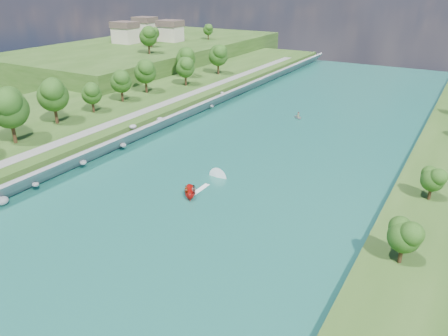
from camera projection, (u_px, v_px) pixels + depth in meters
The scene contains 11 objects.
ground at pixel (185, 207), 68.80m from camera, with size 260.00×260.00×0.00m, color #2D5119.
river_water at pixel (244, 164), 84.62m from camera, with size 55.00×240.00×0.10m, color #17594D.
berm_west at pixel (64, 118), 107.03m from camera, with size 45.00×240.00×3.50m, color #2D5119.
ridge_west at pixel (152, 54), 180.33m from camera, with size 60.00×120.00×9.00m, color #2D5119.
riprap_bank at pixel (136, 135), 94.87m from camera, with size 4.04×236.00×4.51m.
riverside_path at pixel (117, 121), 98.23m from camera, with size 3.00×200.00×0.10m, color gray.
ridge_houses at pixel (147, 30), 183.62m from camera, with size 29.50×29.50×8.40m.
trees_west at pixel (2, 113), 83.63m from camera, with size 17.17×147.80×13.67m.
trees_ridge at pixel (163, 34), 166.29m from camera, with size 22.80×48.82×10.94m.
motorboat at pixel (195, 189), 72.81m from camera, with size 3.69×18.96×2.07m.
raft at pixel (298, 117), 112.15m from camera, with size 3.61×3.65×1.64m.
Camera 1 is at (35.91, -49.20, 33.17)m, focal length 35.00 mm.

